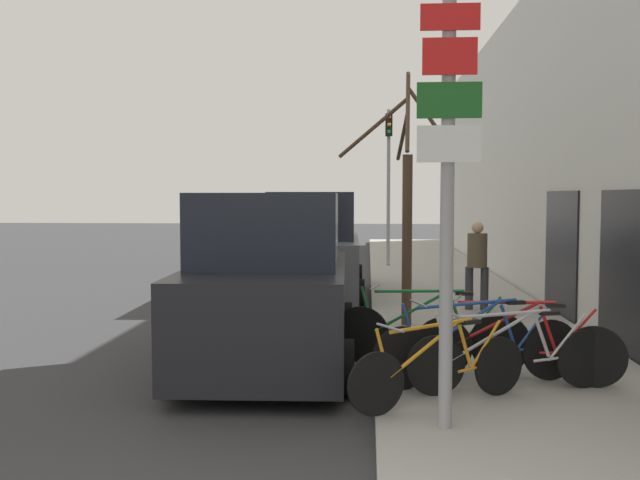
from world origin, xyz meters
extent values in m
plane|color=#333335|center=(0.00, 11.20, 0.00)|extent=(80.00, 80.00, 0.00)
cube|color=#9E9B93|center=(2.60, 14.00, 0.07)|extent=(3.20, 32.00, 0.15)
cube|color=silver|center=(4.35, 14.00, 3.25)|extent=(0.20, 32.00, 6.50)
cube|color=black|center=(4.23, 6.47, 1.21)|extent=(0.03, 1.95, 2.12)
cube|color=black|center=(4.23, 9.56, 1.21)|extent=(0.03, 1.95, 2.12)
cylinder|color=#939399|center=(1.61, 3.35, 2.05)|extent=(0.12, 0.12, 3.81)
cube|color=red|center=(1.61, 3.28, 3.70)|extent=(0.50, 0.02, 0.22)
cube|color=red|center=(1.61, 3.28, 3.37)|extent=(0.46, 0.02, 0.31)
cube|color=#19591E|center=(1.61, 3.28, 3.00)|extent=(0.55, 0.02, 0.30)
cube|color=white|center=(1.61, 3.28, 2.63)|extent=(0.54, 0.02, 0.31)
cylinder|color=black|center=(1.01, 3.64, 0.45)|extent=(0.53, 0.35, 0.60)
cylinder|color=black|center=(2.27, 4.41, 0.45)|extent=(0.53, 0.35, 0.60)
cylinder|color=orange|center=(1.48, 3.93, 0.73)|extent=(0.73, 0.46, 0.50)
cylinder|color=orange|center=(1.54, 3.97, 0.94)|extent=(0.84, 0.53, 0.08)
cylinder|color=orange|center=(1.89, 4.18, 0.71)|extent=(0.17, 0.13, 0.43)
cylinder|color=orange|center=(2.05, 4.27, 0.47)|extent=(0.46, 0.30, 0.07)
cylinder|color=orange|center=(2.11, 4.31, 0.69)|extent=(0.35, 0.23, 0.49)
cylinder|color=orange|center=(1.07, 3.68, 0.71)|extent=(0.17, 0.12, 0.52)
cube|color=black|center=(1.95, 4.22, 0.94)|extent=(0.21, 0.17, 0.04)
cylinder|color=#99999E|center=(1.13, 3.71, 0.97)|extent=(0.25, 0.39, 0.02)
cylinder|color=black|center=(1.62, 4.35, 0.46)|extent=(0.61, 0.19, 0.62)
cylinder|color=black|center=(3.23, 4.75, 0.46)|extent=(0.61, 0.19, 0.62)
cylinder|color=#B7B7BC|center=(2.22, 4.50, 0.75)|extent=(0.91, 0.26, 0.52)
cylinder|color=#B7B7BC|center=(2.30, 4.52, 0.97)|extent=(1.05, 0.30, 0.08)
cylinder|color=#B7B7BC|center=(2.74, 4.63, 0.73)|extent=(0.20, 0.08, 0.45)
cylinder|color=#B7B7BC|center=(2.94, 4.68, 0.49)|extent=(0.57, 0.17, 0.08)
cylinder|color=#B7B7BC|center=(3.02, 4.70, 0.70)|extent=(0.43, 0.13, 0.50)
cylinder|color=#B7B7BC|center=(1.70, 4.37, 0.73)|extent=(0.20, 0.08, 0.54)
cube|color=black|center=(2.82, 4.65, 0.97)|extent=(0.21, 0.13, 0.04)
cylinder|color=#99999E|center=(1.78, 4.39, 0.99)|extent=(0.13, 0.43, 0.02)
cylinder|color=black|center=(1.29, 4.54, 0.49)|extent=(0.66, 0.23, 0.68)
cylinder|color=black|center=(2.94, 5.05, 0.49)|extent=(0.66, 0.23, 0.68)
cylinder|color=#1E4799|center=(1.91, 4.73, 0.80)|extent=(0.94, 0.32, 0.56)
cylinder|color=#1E4799|center=(1.99, 4.76, 1.04)|extent=(1.09, 0.36, 0.09)
cylinder|color=#1E4799|center=(2.45, 4.90, 0.78)|extent=(0.21, 0.09, 0.49)
cylinder|color=#1E4799|center=(2.66, 4.96, 0.51)|extent=(0.59, 0.20, 0.08)
cylinder|color=#1E4799|center=(2.74, 4.98, 0.75)|extent=(0.44, 0.16, 0.54)
cylinder|color=#1E4799|center=(1.37, 4.57, 0.78)|extent=(0.20, 0.09, 0.58)
cube|color=black|center=(2.53, 4.92, 1.03)|extent=(0.21, 0.13, 0.04)
cylinder|color=#99999E|center=(1.45, 4.59, 1.06)|extent=(0.15, 0.43, 0.02)
cylinder|color=black|center=(1.78, 5.21, 0.48)|extent=(0.65, 0.21, 0.66)
cylinder|color=black|center=(3.34, 4.77, 0.48)|extent=(0.65, 0.21, 0.66)
cylinder|color=red|center=(2.37, 5.04, 0.79)|extent=(0.88, 0.28, 0.54)
cylinder|color=red|center=(2.45, 5.02, 1.02)|extent=(1.02, 0.32, 0.09)
cylinder|color=red|center=(2.87, 4.90, 0.76)|extent=(0.20, 0.09, 0.47)
cylinder|color=red|center=(3.07, 4.85, 0.51)|extent=(0.55, 0.18, 0.08)
cylinder|color=red|center=(3.14, 4.83, 0.74)|extent=(0.42, 0.14, 0.53)
cylinder|color=red|center=(1.86, 5.18, 0.76)|extent=(0.19, 0.08, 0.57)
cube|color=black|center=(2.95, 4.88, 1.01)|extent=(0.21, 0.13, 0.04)
cylinder|color=#99999E|center=(1.94, 5.16, 1.04)|extent=(0.14, 0.43, 0.02)
cylinder|color=black|center=(0.85, 5.73, 0.50)|extent=(0.68, 0.20, 0.69)
cylinder|color=black|center=(2.44, 5.33, 0.50)|extent=(0.68, 0.20, 0.69)
cylinder|color=#197233|center=(1.45, 5.58, 0.82)|extent=(0.90, 0.26, 0.57)
cylinder|color=#197233|center=(1.53, 5.56, 1.06)|extent=(1.05, 0.30, 0.09)
cylinder|color=#197233|center=(1.97, 5.45, 0.79)|extent=(0.20, 0.08, 0.50)
cylinder|color=#197233|center=(2.17, 5.40, 0.52)|extent=(0.57, 0.17, 0.08)
cylinder|color=#197233|center=(2.25, 5.38, 0.77)|extent=(0.43, 0.13, 0.56)
cylinder|color=#197233|center=(0.93, 5.71, 0.79)|extent=(0.20, 0.08, 0.60)
cube|color=black|center=(2.05, 5.43, 1.06)|extent=(0.21, 0.13, 0.04)
cylinder|color=#99999E|center=(1.01, 5.69, 1.09)|extent=(0.13, 0.43, 0.02)
cube|color=black|center=(-0.32, 6.11, 0.75)|extent=(2.03, 4.34, 1.16)
cube|color=black|center=(-0.31, 5.94, 1.78)|extent=(1.78, 2.28, 0.89)
cylinder|color=black|center=(-1.31, 7.41, 0.31)|extent=(0.24, 0.63, 0.63)
cylinder|color=black|center=(0.59, 7.47, 0.31)|extent=(0.24, 0.63, 0.63)
cylinder|color=black|center=(-1.23, 4.75, 0.31)|extent=(0.24, 0.63, 0.63)
cylinder|color=black|center=(0.67, 4.81, 0.31)|extent=(0.24, 0.63, 0.63)
cube|color=#51565B|center=(-0.22, 12.03, 0.73)|extent=(1.99, 4.61, 1.13)
cube|color=black|center=(-0.22, 11.85, 1.78)|extent=(1.75, 2.42, 0.96)
cylinder|color=black|center=(-1.20, 13.43, 0.30)|extent=(0.23, 0.61, 0.60)
cylinder|color=black|center=(0.68, 13.47, 0.30)|extent=(0.23, 0.61, 0.60)
cylinder|color=black|center=(-1.13, 10.60, 0.30)|extent=(0.23, 0.61, 0.60)
cylinder|color=black|center=(0.75, 10.64, 0.30)|extent=(0.23, 0.61, 0.60)
cylinder|color=#333338|center=(3.00, 9.86, 0.53)|extent=(0.14, 0.14, 0.76)
cylinder|color=#333338|center=(2.74, 9.94, 0.53)|extent=(0.14, 0.14, 0.76)
cylinder|color=brown|center=(2.87, 9.90, 1.21)|extent=(0.35, 0.35, 0.60)
sphere|color=tan|center=(2.87, 9.90, 1.62)|extent=(0.21, 0.21, 0.21)
cylinder|color=#4C3828|center=(1.54, 8.34, 1.49)|extent=(0.16, 0.16, 2.68)
cylinder|color=#4C3828|center=(1.00, 8.60, 3.26)|extent=(1.14, 0.59, 0.92)
cylinder|color=#4C3828|center=(1.49, 8.99, 3.16)|extent=(0.16, 1.33, 0.72)
cylinder|color=#4C3828|center=(1.90, 8.34, 3.34)|extent=(0.78, 0.07, 1.06)
cylinder|color=#4C3828|center=(1.51, 7.95, 3.45)|extent=(0.11, 0.82, 1.29)
cylinder|color=#939399|center=(1.51, 17.85, 2.40)|extent=(0.10, 0.10, 4.50)
cube|color=black|center=(1.51, 17.75, 4.20)|extent=(0.20, 0.16, 0.64)
sphere|color=red|center=(1.51, 17.66, 4.40)|extent=(0.11, 0.11, 0.11)
sphere|color=orange|center=(1.51, 17.66, 4.20)|extent=(0.11, 0.11, 0.11)
sphere|color=green|center=(1.51, 17.66, 4.00)|extent=(0.11, 0.11, 0.11)
camera|label=1|loc=(0.92, -2.88, 2.20)|focal=40.00mm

